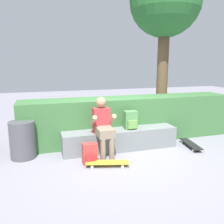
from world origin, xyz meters
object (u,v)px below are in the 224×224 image
Objects in this scene: bench_main at (120,139)px; backpack_on_ground at (90,154)px; person_skater at (103,125)px; backpack_on_bench at (131,120)px; trash_bin at (23,140)px; skateboard_beside_bench at (191,144)px; skateboard_near_person at (107,163)px.

bench_main is 0.98m from backpack_on_ground.
person_skater is 3.02× the size of backpack_on_bench.
person_skater is (-0.45, -0.22, 0.43)m from bench_main.
trash_bin is at bearing 176.42° from bench_main.
backpack_on_bench is 1.27m from backpack_on_ground.
bench_main reaches higher than skateboard_beside_bench.
backpack_on_ground is at bearing 140.78° from skateboard_near_person.
person_skater is at bearing 43.80° from backpack_on_ground.
skateboard_near_person is 1.24m from backpack_on_bench.
backpack_on_bench is (-1.35, 0.35, 0.58)m from skateboard_beside_bench.
skateboard_beside_bench is 1.51m from backpack_on_bench.
person_skater is 3.02× the size of backpack_on_ground.
skateboard_near_person and skateboard_beside_bench have the same top height.
backpack_on_ground is (-1.05, -0.55, -0.46)m from backpack_on_bench.
person_skater reaches higher than bench_main.
skateboard_near_person is at bearing -123.73° from bench_main.
skateboard_beside_bench is 2.05× the size of backpack_on_bench.
trash_bin is (-3.63, 0.48, 0.31)m from skateboard_beside_bench.
trash_bin is (-1.59, 0.34, -0.28)m from person_skater.
trash_bin is (-1.23, 0.69, 0.19)m from backpack_on_ground.
bench_main is 3.11× the size of skateboard_beside_bench.
backpack_on_bench is at bearing 45.50° from skateboard_near_person.
person_skater is 1.65m from trash_bin.
backpack_on_ground is (-2.40, -0.20, 0.12)m from skateboard_beside_bench.
backpack_on_ground is (-0.36, -0.34, -0.46)m from person_skater.
backpack_on_ground is at bearing -175.15° from skateboard_beside_bench.
bench_main is 3.36× the size of trash_bin.
backpack_on_ground is at bearing -29.21° from trash_bin.
backpack_on_bench is at bearing 16.80° from person_skater.
skateboard_beside_bench is (2.12, 0.43, 0.00)m from skateboard_near_person.
backpack_on_ground is at bearing -152.23° from backpack_on_bench.
backpack_on_bench reaches higher than skateboard_near_person.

